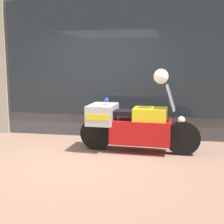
# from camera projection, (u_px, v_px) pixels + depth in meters

# --- Properties ---
(ground_plane) EXTENTS (60.00, 60.00, 0.00)m
(ground_plane) POSITION_uv_depth(u_px,v_px,m) (78.00, 160.00, 5.63)
(ground_plane) COLOR #7A5B4C
(shop_building) EXTENTS (6.49, 0.55, 3.60)m
(shop_building) POSITION_uv_depth(u_px,v_px,m) (83.00, 59.00, 7.36)
(shop_building) COLOR #424247
(shop_building) RESTS_ON ground
(window_display) EXTENTS (5.10, 0.30, 2.11)m
(window_display) POSITION_uv_depth(u_px,v_px,m) (118.00, 115.00, 7.45)
(window_display) COLOR slate
(window_display) RESTS_ON ground
(paramedic_motorcycle) EXTENTS (2.35, 0.79, 1.34)m
(paramedic_motorcycle) POSITION_uv_depth(u_px,v_px,m) (131.00, 125.00, 6.09)
(paramedic_motorcycle) COLOR black
(paramedic_motorcycle) RESTS_ON ground
(white_helmet) EXTENTS (0.28, 0.28, 0.28)m
(white_helmet) POSITION_uv_depth(u_px,v_px,m) (161.00, 76.00, 5.81)
(white_helmet) COLOR white
(white_helmet) RESTS_ON paramedic_motorcycle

